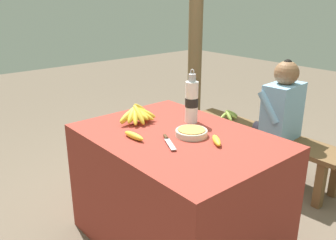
{
  "coord_description": "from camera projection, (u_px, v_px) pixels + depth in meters",
  "views": [
    {
      "loc": [
        1.41,
        -1.26,
        1.49
      ],
      "look_at": [
        -0.15,
        0.05,
        0.77
      ],
      "focal_mm": 38.0,
      "sensor_mm": 36.0,
      "label": 1
    }
  ],
  "objects": [
    {
      "name": "water_bottle",
      "position": [
        192.0,
        101.0,
        2.2
      ],
      "size": [
        0.08,
        0.08,
        0.34
      ],
      "color": "white",
      "rests_on": "market_counter"
    },
    {
      "name": "seated_vendor",
      "position": [
        277.0,
        114.0,
        2.83
      ],
      "size": [
        0.42,
        0.4,
        1.03
      ],
      "rotation": [
        0.0,
        0.0,
        3.22
      ],
      "color": "#564C60",
      "rests_on": "ground_plane"
    },
    {
      "name": "banana_bunch_green",
      "position": [
        229.0,
        115.0,
        3.29
      ],
      "size": [
        0.14,
        0.24,
        0.1
      ],
      "color": "#4C381E",
      "rests_on": "wooden_bench"
    },
    {
      "name": "loose_banana_side",
      "position": [
        216.0,
        140.0,
        1.91
      ],
      "size": [
        0.13,
        0.11,
        0.04
      ],
      "rotation": [
        0.0,
        0.0,
        -0.61
      ],
      "color": "gold",
      "rests_on": "market_counter"
    },
    {
      "name": "banana_bunch_ripe",
      "position": [
        137.0,
        114.0,
        2.21
      ],
      "size": [
        0.16,
        0.27,
        0.13
      ],
      "color": "#4C381E",
      "rests_on": "market_counter"
    },
    {
      "name": "knife",
      "position": [
        168.0,
        140.0,
        1.94
      ],
      "size": [
        0.2,
        0.11,
        0.02
      ],
      "rotation": [
        0.0,
        0.0,
        -0.45
      ],
      "color": "#BCBCC1",
      "rests_on": "market_counter"
    },
    {
      "name": "support_post_near",
      "position": [
        196.0,
        26.0,
        3.61
      ],
      "size": [
        0.14,
        0.14,
        2.38
      ],
      "color": "brown",
      "rests_on": "ground_plane"
    },
    {
      "name": "market_counter",
      "position": [
        177.0,
        191.0,
        2.15
      ],
      "size": [
        1.16,
        0.84,
        0.73
      ],
      "color": "maroon",
      "rests_on": "ground_plane"
    },
    {
      "name": "ground_plane",
      "position": [
        177.0,
        240.0,
        2.28
      ],
      "size": [
        12.0,
        12.0,
        0.0
      ],
      "primitive_type": "plane",
      "color": "brown"
    },
    {
      "name": "loose_banana_front",
      "position": [
        134.0,
        136.0,
        1.97
      ],
      "size": [
        0.16,
        0.05,
        0.04
      ],
      "rotation": [
        0.0,
        0.0,
        0.06
      ],
      "color": "gold",
      "rests_on": "market_counter"
    },
    {
      "name": "serving_bowl",
      "position": [
        191.0,
        132.0,
        2.02
      ],
      "size": [
        0.18,
        0.18,
        0.04
      ],
      "color": "silver",
      "rests_on": "market_counter"
    },
    {
      "name": "wooden_bench",
      "position": [
        261.0,
        138.0,
        3.05
      ],
      "size": [
        1.44,
        0.32,
        0.39
      ],
      "color": "brown",
      "rests_on": "ground_plane"
    }
  ]
}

